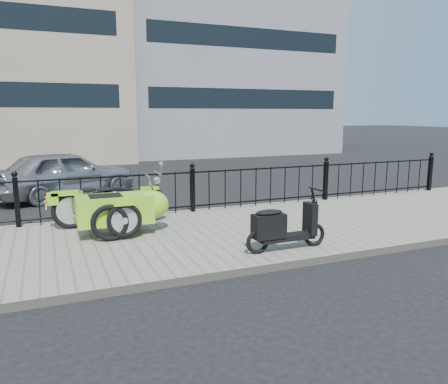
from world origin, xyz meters
name	(u,v)px	position (x,y,z in m)	size (l,w,h in m)	color
ground	(214,231)	(0.00, 0.00, 0.00)	(120.00, 120.00, 0.00)	black
sidewalk	(224,234)	(0.00, -0.50, 0.06)	(30.00, 3.80, 0.12)	slate
curb	(191,213)	(0.00, 1.44, 0.06)	(30.00, 0.10, 0.12)	gray
iron_fence	(193,191)	(0.00, 1.30, 0.59)	(14.11, 0.11, 1.08)	black
building_grey	(220,22)	(7.00, 16.99, 7.50)	(12.00, 8.01, 15.00)	slate
motorcycle_sidecar	(123,207)	(-1.70, 0.16, 0.59)	(2.28, 1.48, 0.98)	black
scooter	(282,228)	(0.40, -1.90, 0.49)	(1.42, 0.41, 0.96)	black
spare_tire	(110,223)	(-2.02, -0.34, 0.44)	(0.64, 0.64, 0.09)	black
sedan_car	(64,174)	(-2.48, 4.79, 0.64)	(1.52, 3.78, 1.29)	#A6A8AD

